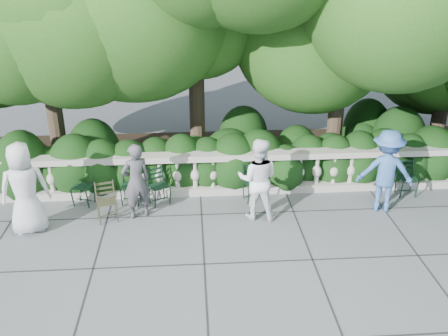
{
  "coord_description": "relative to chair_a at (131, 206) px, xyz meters",
  "views": [
    {
      "loc": [
        -0.65,
        -8.53,
        5.37
      ],
      "look_at": [
        0.0,
        1.0,
        1.0
      ],
      "focal_mm": 40.0,
      "sensor_mm": 36.0,
      "label": 1
    }
  ],
  "objects": [
    {
      "name": "person_woman_grey",
      "position": [
        0.22,
        -0.45,
        0.83
      ],
      "size": [
        0.71,
        0.61,
        1.65
      ],
      "primitive_type": "imported",
      "rotation": [
        0.0,
        0.0,
        3.57
      ],
      "color": "#46454A",
      "rests_on": "ground"
    },
    {
      "name": "balustrade",
      "position": [
        2.06,
        0.51,
        0.49
      ],
      "size": [
        12.0,
        0.44,
        1.0
      ],
      "color": "#9E998E",
      "rests_on": "ground"
    },
    {
      "name": "chair_a",
      "position": [
        0.0,
        0.0,
        0.0
      ],
      "size": [
        0.47,
        0.5,
        0.84
      ],
      "primitive_type": null,
      "rotation": [
        0.0,
        0.0,
        -0.06
      ],
      "color": "black",
      "rests_on": "ground"
    },
    {
      "name": "chair_b",
      "position": [
        -1.07,
        0.02,
        0.0
      ],
      "size": [
        0.56,
        0.59,
        0.84
      ],
      "primitive_type": null,
      "rotation": [
        0.0,
        0.0,
        -0.3
      ],
      "color": "black",
      "rests_on": "ground"
    },
    {
      "name": "person_older_blue",
      "position": [
        5.49,
        -0.49,
        0.91
      ],
      "size": [
        1.3,
        0.93,
        1.83
      ],
      "primitive_type": "imported",
      "rotation": [
        0.0,
        0.0,
        2.91
      ],
      "color": "#335A9B",
      "rests_on": "ground"
    },
    {
      "name": "chair_d",
      "position": [
        0.71,
        -0.06,
        0.0
      ],
      "size": [
        0.61,
        0.63,
        0.84
      ],
      "primitive_type": null,
      "rotation": [
        0.0,
        0.0,
        0.49
      ],
      "color": "black",
      "rests_on": "ground"
    },
    {
      "name": "shrub_hedge",
      "position": [
        2.06,
        1.71,
        0.0
      ],
      "size": [
        15.0,
        2.6,
        1.7
      ],
      "primitive_type": null,
      "color": "black",
      "rests_on": "ground"
    },
    {
      "name": "ground",
      "position": [
        2.06,
        -1.29,
        0.0
      ],
      "size": [
        90.0,
        90.0,
        0.0
      ],
      "primitive_type": "plane",
      "color": "#53555B",
      "rests_on": "ground"
    },
    {
      "name": "chair_weathered",
      "position": [
        -0.36,
        -0.73,
        0.0
      ],
      "size": [
        0.55,
        0.58,
        0.84
      ],
      "primitive_type": null,
      "rotation": [
        0.0,
        0.0,
        0.27
      ],
      "color": "black",
      "rests_on": "ground"
    },
    {
      "name": "person_businessman",
      "position": [
        -1.9,
        -0.88,
        0.95
      ],
      "size": [
        1.05,
        0.83,
        1.9
      ],
      "primitive_type": "imported",
      "rotation": [
        0.0,
        0.0,
        3.4
      ],
      "color": "silver",
      "rests_on": "ground"
    },
    {
      "name": "tree_canopy",
      "position": [
        2.74,
        1.9,
        3.96
      ],
      "size": [
        15.04,
        6.52,
        6.78
      ],
      "color": "#3F3023",
      "rests_on": "ground"
    },
    {
      "name": "chair_e",
      "position": [
        6.28,
        -0.03,
        0.0
      ],
      "size": [
        0.44,
        0.48,
        0.84
      ],
      "primitive_type": null,
      "rotation": [
        0.0,
        0.0,
        0.01
      ],
      "color": "black",
      "rests_on": "ground"
    },
    {
      "name": "person_casual_man",
      "position": [
        2.73,
        -0.64,
        0.88
      ],
      "size": [
        0.98,
        0.84,
        1.77
      ],
      "primitive_type": "imported",
      "rotation": [
        0.0,
        0.0,
        2.93
      ],
      "color": "white",
      "rests_on": "ground"
    },
    {
      "name": "chair_c",
      "position": [
        2.78,
        -0.05,
        0.0
      ],
      "size": [
        0.54,
        0.57,
        0.84
      ],
      "primitive_type": null,
      "rotation": [
        0.0,
        0.0,
        0.24
      ],
      "color": "black",
      "rests_on": "ground"
    }
  ]
}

